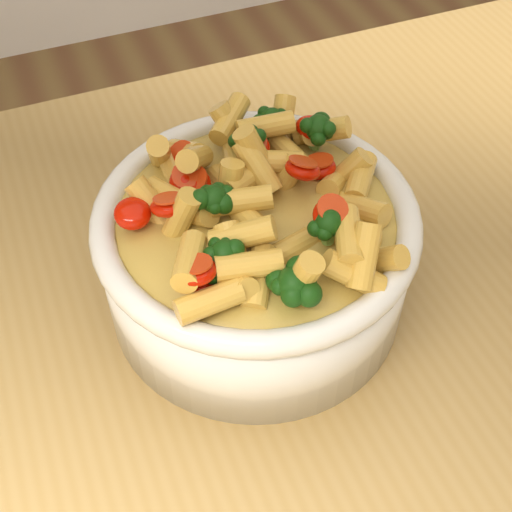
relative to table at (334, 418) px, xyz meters
name	(u,v)px	position (x,y,z in m)	size (l,w,h in m)	color
table	(334,418)	(0.00, 0.00, 0.00)	(1.20, 0.80, 0.90)	#A07D44
serving_bowl	(256,255)	(-0.04, 0.07, 0.15)	(0.24, 0.24, 0.10)	white
pasta_salad	(256,194)	(-0.04, 0.07, 0.22)	(0.19, 0.19, 0.04)	gold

